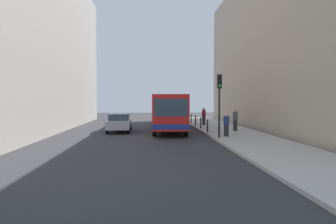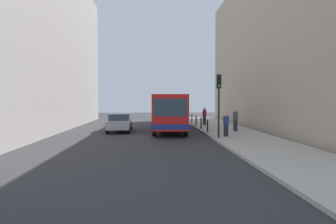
# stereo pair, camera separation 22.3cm
# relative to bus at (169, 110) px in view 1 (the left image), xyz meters

# --- Properties ---
(ground_plane) EXTENTS (80.00, 80.00, 0.00)m
(ground_plane) POSITION_rel_bus_xyz_m (-0.70, -4.04, -1.73)
(ground_plane) COLOR #2D2D30
(sidewalk) EXTENTS (4.40, 40.00, 0.15)m
(sidewalk) POSITION_rel_bus_xyz_m (4.70, -4.04, -1.65)
(sidewalk) COLOR #ADA89E
(sidewalk) RESTS_ON ground
(building_left) EXTENTS (7.00, 32.00, 14.88)m
(building_left) POSITION_rel_bus_xyz_m (-12.20, -0.04, 5.72)
(building_left) COLOR gray
(building_left) RESTS_ON ground
(building_right) EXTENTS (7.00, 32.00, 14.52)m
(building_right) POSITION_rel_bus_xyz_m (10.80, -0.04, 5.53)
(building_right) COLOR #B2A38C
(building_right) RESTS_ON ground
(bus) EXTENTS (3.00, 11.12, 3.00)m
(bus) POSITION_rel_bus_xyz_m (0.00, 0.00, 0.00)
(bus) COLOR red
(bus) RESTS_ON ground
(car_beside_bus) EXTENTS (1.92, 4.43, 1.48)m
(car_beside_bus) POSITION_rel_bus_xyz_m (-4.11, -0.63, -0.94)
(car_beside_bus) COLOR #A5A8AD
(car_beside_bus) RESTS_ON ground
(traffic_light) EXTENTS (0.28, 0.33, 4.10)m
(traffic_light) POSITION_rel_bus_xyz_m (2.85, -6.33, 1.28)
(traffic_light) COLOR black
(traffic_light) RESTS_ON sidewalk
(bollard_near) EXTENTS (0.11, 0.11, 0.95)m
(bollard_near) POSITION_rel_bus_xyz_m (2.75, -2.95, -1.10)
(bollard_near) COLOR black
(bollard_near) RESTS_ON sidewalk
(bollard_mid) EXTENTS (0.11, 0.11, 0.95)m
(bollard_mid) POSITION_rel_bus_xyz_m (2.75, 0.01, -1.10)
(bollard_mid) COLOR black
(bollard_mid) RESTS_ON sidewalk
(bollard_far) EXTENTS (0.11, 0.11, 0.95)m
(bollard_far) POSITION_rel_bus_xyz_m (2.75, 2.98, -1.10)
(bollard_far) COLOR black
(bollard_far) RESTS_ON sidewalk
(bollard_farthest) EXTENTS (0.11, 0.11, 0.95)m
(bollard_farthest) POSITION_rel_bus_xyz_m (2.75, 5.94, -1.10)
(bollard_farthest) COLOR black
(bollard_farthest) RESTS_ON sidewalk
(pedestrian_near_signal) EXTENTS (0.38, 0.38, 1.58)m
(pedestrian_near_signal) POSITION_rel_bus_xyz_m (3.53, -5.52, -0.79)
(pedestrian_near_signal) COLOR #26262D
(pedestrian_near_signal) RESTS_ON sidewalk
(pedestrian_mid_sidewalk) EXTENTS (0.38, 0.38, 1.75)m
(pedestrian_mid_sidewalk) POSITION_rel_bus_xyz_m (5.10, -2.20, -0.70)
(pedestrian_mid_sidewalk) COLOR #26262D
(pedestrian_mid_sidewalk) RESTS_ON sidewalk
(pedestrian_far_sidewalk) EXTENTS (0.38, 0.38, 1.68)m
(pedestrian_far_sidewalk) POSITION_rel_bus_xyz_m (3.68, 3.69, -0.74)
(pedestrian_far_sidewalk) COLOR #26262D
(pedestrian_far_sidewalk) RESTS_ON sidewalk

